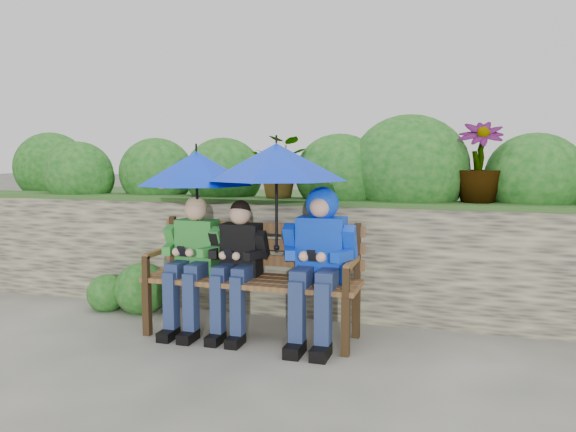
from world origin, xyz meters
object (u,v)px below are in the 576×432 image
(park_bench, at_px, (254,270))
(boy_left, at_px, (192,256))
(boy_middle, at_px, (237,260))
(umbrella_left, at_px, (197,168))
(umbrella_right, at_px, (276,162))
(boy_right, at_px, (319,252))

(park_bench, relative_size, boy_left, 1.56)
(park_bench, height_order, boy_middle, boy_middle)
(umbrella_left, height_order, umbrella_right, umbrella_right)
(boy_right, distance_m, umbrella_left, 1.19)
(boy_right, bearing_deg, boy_middle, -179.85)
(umbrella_right, bearing_deg, park_bench, 155.81)
(boy_middle, xyz_separation_m, boy_right, (0.66, 0.00, 0.09))
(umbrella_left, relative_size, umbrella_right, 0.88)
(boy_left, bearing_deg, umbrella_right, -1.73)
(boy_left, distance_m, umbrella_right, 1.05)
(boy_left, height_order, umbrella_right, umbrella_right)
(boy_right, relative_size, umbrella_left, 1.24)
(umbrella_left, bearing_deg, umbrella_right, -5.66)
(park_bench, distance_m, boy_middle, 0.17)
(boy_right, bearing_deg, park_bench, 172.42)
(boy_right, height_order, umbrella_right, umbrella_right)
(boy_right, bearing_deg, umbrella_right, -175.36)
(umbrella_left, distance_m, umbrella_right, 0.70)
(boy_middle, distance_m, umbrella_left, 0.80)
(park_bench, height_order, umbrella_left, umbrella_left)
(boy_left, bearing_deg, park_bench, 8.69)
(boy_left, xyz_separation_m, umbrella_right, (0.72, -0.02, 0.76))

